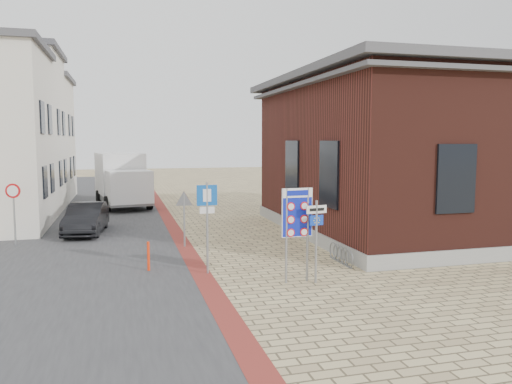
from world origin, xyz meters
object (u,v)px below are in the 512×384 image
border_sign (297,215)px  parking_sign (207,211)px  essen_sign (316,229)px  bollard (148,256)px  box_truck (122,179)px  sedan (86,218)px

border_sign → parking_sign: 2.75m
essen_sign → bollard: size_ratio=2.54×
border_sign → bollard: border_sign is taller
box_truck → parking_sign: size_ratio=2.33×
border_sign → essen_sign: 0.66m
border_sign → bollard: 4.84m
sedan → bollard: bearing=-66.2°
box_truck → bollard: 15.83m
border_sign → essen_sign: bearing=-25.5°
border_sign → parking_sign: size_ratio=0.97×
sedan → parking_sign: parking_sign is taller
sedan → border_sign: bearing=-50.1°
box_truck → essen_sign: box_truck is taller
essen_sign → parking_sign: size_ratio=0.84×
bollard → border_sign: bearing=-29.9°
box_truck → border_sign: box_truck is taller
sedan → bollard: (2.25, -7.05, -0.20)m
box_truck → border_sign: size_ratio=2.40×
essen_sign → box_truck: bearing=97.3°
box_truck → essen_sign: 19.00m
box_truck → parking_sign: (2.41, -16.57, 0.25)m
sedan → border_sign: 11.32m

